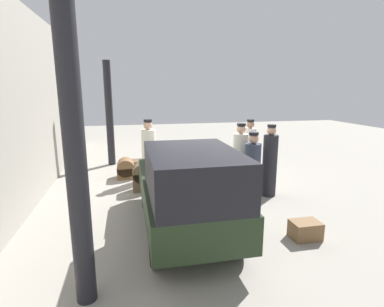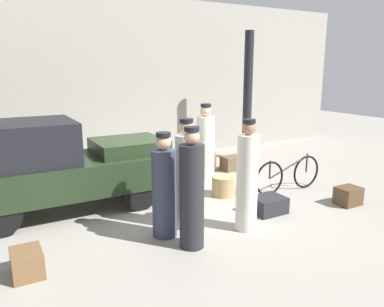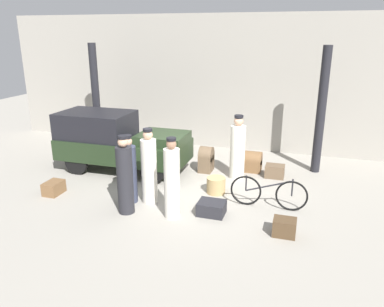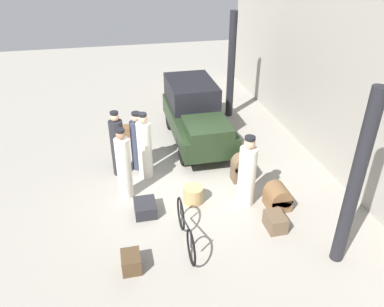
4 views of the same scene
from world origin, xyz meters
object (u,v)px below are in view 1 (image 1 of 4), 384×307
at_px(trunk_barrel_dark, 143,177).
at_px(trunk_large_brown, 224,158).
at_px(porter_carrying_trunk, 270,163).
at_px(suitcase_tan_flat, 126,169).
at_px(bicycle, 196,157).
at_px(suitcase_black_upright, 227,171).
at_px(porter_lifting_near_truck, 249,154).
at_px(truck, 185,186).
at_px(porter_standing_middle, 240,162).
at_px(trunk_wicker_pale, 137,166).
at_px(conductor_in_dark_uniform, 252,169).
at_px(wicker_basket, 191,173).
at_px(porter_with_bicycle, 149,153).
at_px(suitcase_small_leather, 305,230).

height_order(trunk_barrel_dark, trunk_large_brown, trunk_barrel_dark).
relative_size(porter_carrying_trunk, suitcase_tan_flat, 3.04).
xyz_separation_m(bicycle, suitcase_black_upright, (-1.17, -0.71, -0.22)).
bearing_deg(porter_lifting_near_truck, truck, 137.81).
bearing_deg(truck, porter_standing_middle, -44.51).
height_order(trunk_barrel_dark, trunk_wicker_pale, trunk_barrel_dark).
bearing_deg(truck, porter_carrying_trunk, -58.27).
relative_size(bicycle, conductor_in_dark_uniform, 1.07).
distance_m(truck, trunk_large_brown, 5.59).
relative_size(wicker_basket, porter_with_bicycle, 0.27).
xyz_separation_m(trunk_barrel_dark, trunk_large_brown, (2.47, -3.07, -0.19)).
distance_m(porter_with_bicycle, porter_standing_middle, 2.76).
relative_size(trunk_wicker_pale, suitcase_small_leather, 1.02).
height_order(truck, porter_standing_middle, porter_standing_middle).
bearing_deg(conductor_in_dark_uniform, trunk_barrel_dark, 64.68).
height_order(bicycle, trunk_wicker_pale, bicycle).
height_order(trunk_large_brown, suitcase_small_leather, trunk_large_brown).
bearing_deg(bicycle, porter_standing_middle, -169.47).
height_order(wicker_basket, suitcase_black_upright, wicker_basket).
bearing_deg(porter_carrying_trunk, trunk_wicker_pale, 46.69).
distance_m(porter_lifting_near_truck, suitcase_black_upright, 1.12).
distance_m(porter_lifting_near_truck, trunk_large_brown, 2.51).
xyz_separation_m(porter_standing_middle, suitcase_black_upright, (1.58, -0.20, -0.69)).
bearing_deg(truck, conductor_in_dark_uniform, -55.08).
bearing_deg(trunk_barrel_dark, conductor_in_dark_uniform, -115.32).
height_order(porter_carrying_trunk, trunk_barrel_dark, porter_carrying_trunk).
bearing_deg(trunk_large_brown, porter_standing_middle, 168.55).
bearing_deg(porter_standing_middle, suitcase_tan_flat, 54.83).
bearing_deg(bicycle, porter_carrying_trunk, -158.67).
bearing_deg(porter_carrying_trunk, bicycle, 21.33).
xyz_separation_m(trunk_wicker_pale, suitcase_small_leather, (-5.22, -2.82, -0.02)).
xyz_separation_m(conductor_in_dark_uniform, porter_with_bicycle, (2.17, 2.31, 0.06)).
bearing_deg(porter_with_bicycle, porter_carrying_trunk, -124.81).
xyz_separation_m(truck, porter_carrying_trunk, (1.50, -2.43, -0.08)).
distance_m(porter_with_bicycle, suitcase_tan_flat, 0.93).
xyz_separation_m(truck, porter_lifting_near_truck, (2.58, -2.33, -0.07)).
relative_size(porter_carrying_trunk, trunk_large_brown, 3.95).
bearing_deg(suitcase_tan_flat, suitcase_black_upright, -98.05).
height_order(conductor_in_dark_uniform, suitcase_small_leather, conductor_in_dark_uniform).
xyz_separation_m(porter_carrying_trunk, trunk_large_brown, (3.49, 0.02, -0.66)).
relative_size(bicycle, trunk_large_brown, 3.89).
relative_size(porter_with_bicycle, suitcase_black_upright, 2.98).
xyz_separation_m(truck, suitcase_small_leather, (-0.72, -2.07, -0.75)).
bearing_deg(trunk_large_brown, conductor_in_dark_uniform, 171.99).
bearing_deg(suitcase_tan_flat, porter_lifting_near_truck, -109.64).
xyz_separation_m(wicker_basket, porter_with_bicycle, (0.30, 1.21, 0.61)).
bearing_deg(conductor_in_dark_uniform, porter_carrying_trunk, -71.20).
bearing_deg(porter_lifting_near_truck, bicycle, 29.06).
xyz_separation_m(porter_carrying_trunk, suitcase_small_leather, (-2.22, 0.36, -0.67)).
height_order(bicycle, conductor_in_dark_uniform, conductor_in_dark_uniform).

